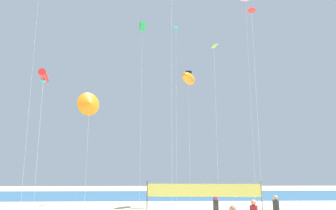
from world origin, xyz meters
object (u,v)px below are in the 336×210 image
volleyball_net (204,192)px  kite_green_box (142,27)px  kite_red_tube (44,76)px  beachgoer_plum_shirt (216,198)px  kite_orange_delta (89,104)px  kite_lime_diamond (214,50)px  beachgoer_charcoal_shirt (276,209)px  kite_orange_inflatable (189,79)px  kite_red_diamond (252,18)px  kite_cyan_diamond (176,40)px

volleyball_net → kite_green_box: (-4.89, 7.23, 15.90)m
kite_red_tube → beachgoer_plum_shirt: bearing=31.5°
kite_orange_delta → kite_lime_diamond: 10.56m
beachgoer_charcoal_shirt → kite_orange_inflatable: kite_orange_inflatable is taller
beachgoer_charcoal_shirt → kite_lime_diamond: (-2.52, 4.63, 11.57)m
kite_orange_delta → kite_red_diamond: 11.85m
kite_cyan_diamond → kite_red_diamond: (3.54, -15.14, -4.94)m
beachgoer_plum_shirt → kite_green_box: bearing=-143.4°
beachgoer_charcoal_shirt → kite_red_diamond: (-1.38, -1.79, 11.12)m
volleyball_net → kite_red_diamond: size_ratio=0.65×
beachgoer_plum_shirt → kite_lime_diamond: 11.80m
volleyball_net → kite_green_box: kite_green_box is taller
kite_orange_inflatable → kite_cyan_diamond: bearing=103.5°
kite_orange_inflatable → kite_red_tube: size_ratio=1.36×
kite_red_tube → kite_red_diamond: bearing=-8.6°
kite_orange_delta → kite_cyan_diamond: bearing=59.0°
kite_cyan_diamond → kite_red_tube: bearing=-124.6°
kite_red_tube → kite_green_box: (5.57, 11.55, 8.73)m
volleyball_net → kite_cyan_diamond: size_ratio=0.44×
kite_green_box → kite_lime_diamond: bearing=-49.8°
kite_red_tube → kite_cyan_diamond: 18.02m
kite_cyan_diamond → kite_red_diamond: size_ratio=1.46×
kite_orange_inflatable → kite_cyan_diamond: kite_cyan_diamond is taller
volleyball_net → kite_orange_delta: 10.18m
beachgoer_plum_shirt → kite_orange_delta: (-9.37, -5.08, 6.57)m
kite_cyan_diamond → kite_green_box: kite_cyan_diamond is taller
beachgoer_charcoal_shirt → volleyball_net: bearing=-177.6°
kite_cyan_diamond → beachgoer_plum_shirt: bearing=-65.7°
kite_red_diamond → kite_green_box: bearing=117.8°
kite_red_diamond → kite_lime_diamond: bearing=100.1°
kite_orange_inflatable → kite_red_diamond: 11.70m
beachgoer_plum_shirt → kite_green_box: kite_green_box is taller
kite_red_tube → kite_orange_inflatable: bearing=43.4°
volleyball_net → kite_red_tube: bearing=-157.6°
kite_red_diamond → kite_lime_diamond: kite_lime_diamond is taller
beachgoer_plum_shirt → kite_red_diamond: bearing=-13.8°
beachgoer_plum_shirt → kite_orange_delta: 12.52m
beachgoer_plum_shirt → kite_orange_inflatable: bearing=-160.0°
kite_lime_diamond → beachgoer_plum_shirt: bearing=83.5°
kite_red_tube → kite_green_box: 15.51m
beachgoer_plum_shirt → kite_orange_delta: size_ratio=0.22×
kite_cyan_diamond → kite_lime_diamond: kite_cyan_diamond is taller
beachgoer_plum_shirt → kite_red_diamond: (0.83, -9.15, 11.02)m
beachgoer_charcoal_shirt → volleyball_net: volleyball_net is taller
beachgoer_plum_shirt → kite_red_diamond: kite_red_diamond is taller
beachgoer_plum_shirt → kite_cyan_diamond: kite_cyan_diamond is taller
volleyball_net → kite_green_box: bearing=124.1°
volleyball_net → kite_orange_inflatable: size_ratio=0.67×
volleyball_net → kite_lime_diamond: (1.06, 0.19, 10.83)m
beachgoer_plum_shirt → volleyball_net: bearing=-44.1°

